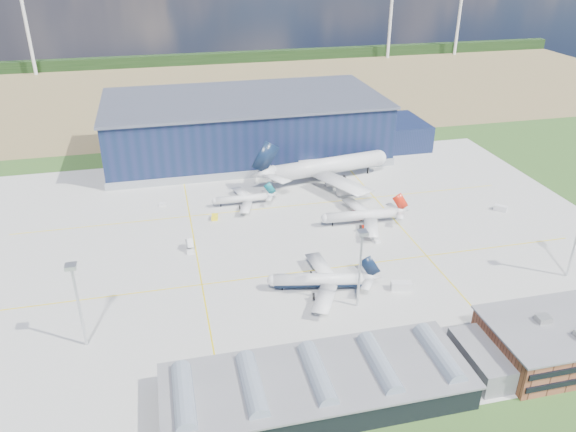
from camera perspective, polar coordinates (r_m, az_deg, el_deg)
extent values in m
plane|color=#2B5620|center=(176.21, 0.70, -4.00)|extent=(600.00, 600.00, 0.00)
cube|color=#9F9F9A|center=(184.62, -0.04, -2.45)|extent=(220.00, 160.00, 0.06)
cube|color=yellow|center=(167.91, 1.53, -5.67)|extent=(180.00, 0.40, 0.02)
cube|color=yellow|center=(206.29, -1.64, 0.85)|extent=(180.00, 0.40, 0.02)
cube|color=yellow|center=(181.00, -9.35, -3.47)|extent=(0.40, 120.00, 0.02)
cube|color=yellow|center=(196.56, 11.38, -1.09)|extent=(0.40, 120.00, 0.02)
cube|color=olive|center=(379.67, -7.51, 12.73)|extent=(600.00, 220.00, 0.01)
cube|color=black|center=(456.70, -8.73, 15.52)|extent=(600.00, 8.00, 8.00)
cylinder|color=white|center=(448.23, -25.06, 17.28)|extent=(2.40, 2.40, 70.00)
cylinder|color=white|center=(478.51, 10.41, 19.66)|extent=(2.40, 2.40, 70.00)
cylinder|color=white|center=(504.98, 17.07, 19.33)|extent=(2.40, 2.40, 70.00)
cube|color=#111D39|center=(256.76, -4.45, 9.04)|extent=(120.00, 60.00, 25.00)
cube|color=gray|center=(260.25, -4.37, 6.75)|extent=(121.00, 61.00, 3.20)
cube|color=#525768|center=(253.15, -4.56, 11.84)|extent=(122.00, 62.00, 1.20)
cube|color=#111D39|center=(274.01, 10.96, 8.34)|extent=(24.00, 30.00, 12.00)
cube|color=black|center=(160.13, 25.03, -9.06)|extent=(44.00, 0.40, 1.40)
cube|color=black|center=(158.26, 25.27, -8.03)|extent=(44.00, 0.40, 1.40)
cube|color=#A7A7A3|center=(144.90, 24.51, -9.50)|extent=(3.20, 2.60, 1.60)
cube|color=black|center=(125.84, 2.96, -17.01)|extent=(65.00, 22.00, 6.00)
cube|color=slate|center=(123.65, 3.00, -15.94)|extent=(66.00, 23.00, 0.50)
cube|color=slate|center=(139.97, 19.37, -13.51)|extent=(10.00, 18.00, 6.00)
cylinder|color=#8290A1|center=(120.54, -10.55, -17.71)|extent=(4.40, 18.00, 4.40)
cylinder|color=#8290A1|center=(121.23, -3.66, -16.89)|extent=(4.40, 18.00, 4.40)
cylinder|color=#8290A1|center=(123.52, 3.00, -15.87)|extent=(4.40, 18.00, 4.40)
cylinder|color=#8290A1|center=(127.31, 9.28, -14.71)|extent=(4.40, 18.00, 4.40)
cylinder|color=#8290A1|center=(132.48, 15.06, -13.48)|extent=(4.40, 18.00, 4.40)
cylinder|color=silver|center=(142.96, -20.44, -8.74)|extent=(0.70, 0.70, 22.00)
cube|color=silver|center=(136.96, -21.19, -4.79)|extent=(2.60, 2.60, 1.00)
cylinder|color=silver|center=(148.70, 7.29, -5.60)|extent=(0.70, 0.70, 22.00)
cube|color=silver|center=(142.94, 7.56, -1.70)|extent=(2.60, 2.60, 1.00)
cylinder|color=silver|center=(180.12, 27.13, -2.49)|extent=(0.70, 0.70, 22.00)
cube|color=silver|center=(162.55, 11.44, -6.97)|extent=(6.20, 3.90, 2.51)
cube|color=silver|center=(185.49, 8.92, -2.45)|extent=(2.33, 3.08, 1.21)
cube|color=silver|center=(217.77, 20.79, 0.74)|extent=(4.70, 4.71, 2.09)
cube|color=yellow|center=(199.48, -7.45, -0.12)|extent=(2.73, 3.75, 1.49)
cube|color=silver|center=(212.55, -12.59, 1.14)|extent=(3.04, 2.41, 1.16)
cube|color=silver|center=(181.39, -9.98, -2.97)|extent=(2.34, 4.59, 2.81)
imported|color=#99999E|center=(153.45, 19.88, -10.75)|extent=(3.87, 1.97, 1.26)
imported|color=#99999E|center=(141.35, 9.64, -12.93)|extent=(3.81, 1.52, 1.23)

